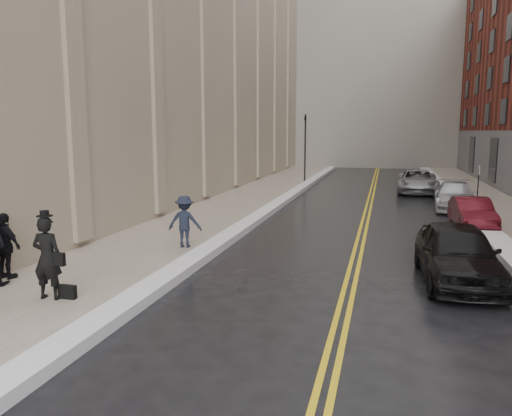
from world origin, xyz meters
The scene contains 15 objects.
ground centered at (0.00, 0.00, 0.00)m, with size 160.00×160.00×0.00m, color black.
sidewalk_left centered at (-4.50, 16.00, 0.07)m, with size 4.00×64.00×0.15m, color gray.
lane_stripe_a centered at (2.38, 16.00, 0.00)m, with size 0.12×64.00×0.01m, color gold.
lane_stripe_b centered at (2.62, 16.00, 0.00)m, with size 0.12×64.00×0.01m, color gold.
snow_ridge_left centered at (-2.20, 16.00, 0.13)m, with size 0.70×60.80×0.26m, color white.
snow_ridge_right centered at (7.15, 16.00, 0.15)m, with size 0.85×60.80×0.30m, color white.
traffic_signal centered at (-2.60, 30.00, 3.08)m, with size 0.18×0.15×5.20m.
parking_sign_far centered at (7.90, 20.00, 1.36)m, with size 0.06×0.35×2.23m.
car_black centered at (5.20, 6.36, 0.79)m, with size 1.86×4.63×1.58m, color black.
car_maroon centered at (6.80, 14.39, 0.64)m, with size 1.35×3.86×1.27m, color #480C14.
car_silver_near centered at (6.80, 19.68, 0.69)m, with size 1.94×4.78×1.39m, color #B7BAC0.
car_silver_far centered at (5.34, 26.36, 0.75)m, with size 2.49×5.41×1.50m, color #93949A.
pedestrian_main centered at (-4.10, 2.15, 1.11)m, with size 0.70×0.46×1.93m, color black.
pedestrian_b centered at (-3.07, 7.76, 1.01)m, with size 1.11×0.64×1.72m, color black.
pedestrian_c centered at (-6.20, 3.25, 1.02)m, with size 1.02×0.42×1.74m, color black.
Camera 1 is at (3.27, -7.34, 3.97)m, focal length 35.00 mm.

